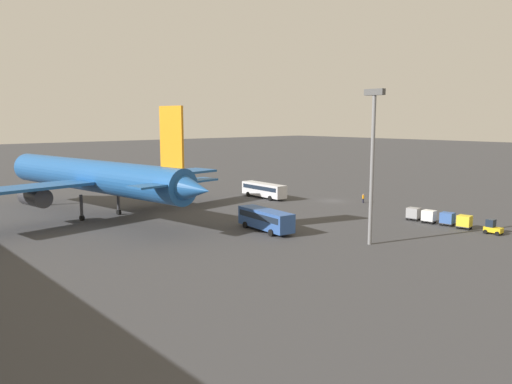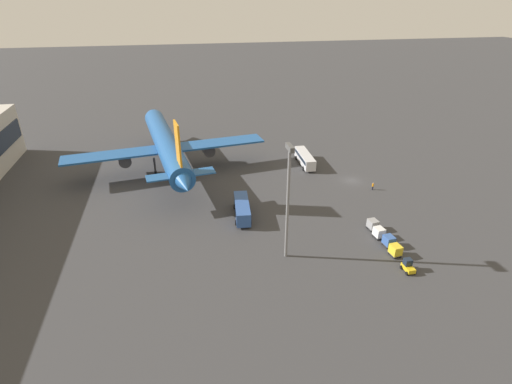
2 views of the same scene
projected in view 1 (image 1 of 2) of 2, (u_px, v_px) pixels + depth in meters
name	position (u px, v px, depth m)	size (l,w,h in m)	color
ground_plane	(333.00, 201.00, 101.00)	(600.00, 600.00, 0.00)	#38383A
airplane	(94.00, 176.00, 83.77)	(56.63, 49.09, 18.18)	#1E5193
shuttle_bus_near	(264.00, 189.00, 104.58)	(11.91, 3.39, 3.08)	silver
shuttle_bus_far	(266.00, 218.00, 73.45)	(10.73, 3.93, 3.16)	#2D5199
baggage_tug	(492.00, 227.00, 71.62)	(2.42, 1.66, 2.10)	gold
worker_person	(363.00, 198.00, 98.47)	(0.38, 0.38, 1.74)	#1E1E2D
cargo_cart_yellow	(464.00, 221.00, 74.79)	(2.18, 1.90, 2.06)	#38383D
cargo_cart_blue	(447.00, 218.00, 77.13)	(2.18, 1.90, 2.06)	#38383D
cargo_cart_white	(429.00, 216.00, 79.01)	(2.18, 1.90, 2.06)	#38383D
cargo_cart_grey	(413.00, 213.00, 81.30)	(2.18, 1.90, 2.06)	#38383D
light_pole	(373.00, 152.00, 64.03)	(2.80, 0.70, 20.14)	slate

